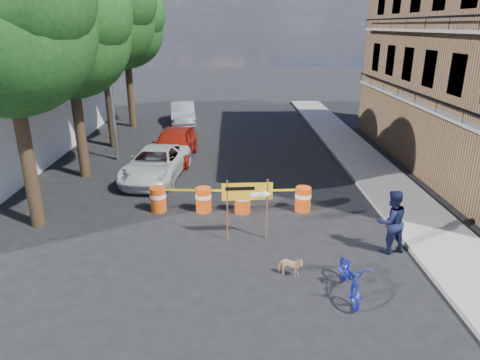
{
  "coord_description": "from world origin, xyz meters",
  "views": [
    {
      "loc": [
        -0.3,
        -11.22,
        6.35
      ],
      "look_at": [
        0.02,
        2.72,
        1.3
      ],
      "focal_mm": 32.0,
      "sensor_mm": 36.0,
      "label": 1
    }
  ],
  "objects_px": {
    "barrel_far_right": "(303,199)",
    "detour_sign": "(254,196)",
    "pedestrian": "(391,222)",
    "sedan_silver": "(183,113)",
    "barrel_mid_right": "(242,200)",
    "sedan_red": "(174,144)",
    "barrel_far_left": "(158,199)",
    "dog": "(290,266)",
    "bicycle": "(352,260)",
    "barrel_mid_left": "(203,199)",
    "suv_white": "(156,164)"
  },
  "relations": [
    {
      "from": "barrel_mid_right",
      "to": "sedan_red",
      "type": "relative_size",
      "value": 0.19
    },
    {
      "from": "barrel_mid_right",
      "to": "pedestrian",
      "type": "xyz_separation_m",
      "value": [
        4.26,
        -2.92,
        0.5
      ]
    },
    {
      "from": "barrel_far_right",
      "to": "bicycle",
      "type": "relative_size",
      "value": 0.47
    },
    {
      "from": "barrel_mid_right",
      "to": "dog",
      "type": "distance_m",
      "value": 4.37
    },
    {
      "from": "barrel_mid_right",
      "to": "barrel_far_right",
      "type": "xyz_separation_m",
      "value": [
        2.18,
        0.09,
        0.0
      ]
    },
    {
      "from": "barrel_mid_left",
      "to": "dog",
      "type": "xyz_separation_m",
      "value": [
        2.56,
        -4.32,
        -0.18
      ]
    },
    {
      "from": "detour_sign",
      "to": "sedan_silver",
      "type": "distance_m",
      "value": 17.44
    },
    {
      "from": "barrel_mid_right",
      "to": "sedan_silver",
      "type": "height_order",
      "value": "sedan_silver"
    },
    {
      "from": "detour_sign",
      "to": "suv_white",
      "type": "distance_m",
      "value": 7.08
    },
    {
      "from": "barrel_mid_left",
      "to": "sedan_silver",
      "type": "relative_size",
      "value": 0.2
    },
    {
      "from": "barrel_far_left",
      "to": "sedan_red",
      "type": "height_order",
      "value": "sedan_red"
    },
    {
      "from": "sedan_red",
      "to": "detour_sign",
      "type": "bearing_deg",
      "value": -64.35
    },
    {
      "from": "barrel_far_left",
      "to": "barrel_far_right",
      "type": "height_order",
      "value": "same"
    },
    {
      "from": "barrel_far_left",
      "to": "pedestrian",
      "type": "bearing_deg",
      "value": -23.05
    },
    {
      "from": "dog",
      "to": "barrel_far_left",
      "type": "bearing_deg",
      "value": 63.11
    },
    {
      "from": "barrel_mid_left",
      "to": "sedan_silver",
      "type": "bearing_deg",
      "value": 98.71
    },
    {
      "from": "suv_white",
      "to": "sedan_red",
      "type": "distance_m",
      "value": 2.86
    },
    {
      "from": "barrel_far_right",
      "to": "sedan_red",
      "type": "xyz_separation_m",
      "value": [
        -5.41,
        6.48,
        0.33
      ]
    },
    {
      "from": "sedan_red",
      "to": "sedan_silver",
      "type": "height_order",
      "value": "sedan_red"
    },
    {
      "from": "barrel_far_left",
      "to": "barrel_mid_right",
      "type": "height_order",
      "value": "same"
    },
    {
      "from": "pedestrian",
      "to": "sedan_silver",
      "type": "height_order",
      "value": "pedestrian"
    },
    {
      "from": "barrel_far_left",
      "to": "bicycle",
      "type": "relative_size",
      "value": 0.47
    },
    {
      "from": "barrel_mid_right",
      "to": "bicycle",
      "type": "distance_m",
      "value": 5.65
    },
    {
      "from": "barrel_mid_left",
      "to": "suv_white",
      "type": "xyz_separation_m",
      "value": [
        -2.29,
        3.62,
        0.2
      ]
    },
    {
      "from": "barrel_mid_right",
      "to": "bicycle",
      "type": "xyz_separation_m",
      "value": [
        2.53,
        -5.03,
        0.48
      ]
    },
    {
      "from": "sedan_silver",
      "to": "barrel_mid_left",
      "type": "bearing_deg",
      "value": -88.92
    },
    {
      "from": "bicycle",
      "to": "dog",
      "type": "height_order",
      "value": "bicycle"
    },
    {
      "from": "detour_sign",
      "to": "suv_white",
      "type": "height_order",
      "value": "detour_sign"
    },
    {
      "from": "barrel_far_left",
      "to": "barrel_mid_right",
      "type": "relative_size",
      "value": 1.0
    },
    {
      "from": "pedestrian",
      "to": "sedan_red",
      "type": "relative_size",
      "value": 0.41
    },
    {
      "from": "sedan_red",
      "to": "pedestrian",
      "type": "bearing_deg",
      "value": -48.32
    },
    {
      "from": "pedestrian",
      "to": "sedan_red",
      "type": "distance_m",
      "value": 12.08
    },
    {
      "from": "barrel_far_left",
      "to": "sedan_red",
      "type": "distance_m",
      "value": 6.39
    },
    {
      "from": "barrel_mid_right",
      "to": "sedan_red",
      "type": "height_order",
      "value": "sedan_red"
    },
    {
      "from": "barrel_mid_right",
      "to": "suv_white",
      "type": "xyz_separation_m",
      "value": [
        -3.69,
        3.74,
        0.2
      ]
    },
    {
      "from": "dog",
      "to": "sedan_silver",
      "type": "bearing_deg",
      "value": 33.59
    },
    {
      "from": "sedan_silver",
      "to": "bicycle",
      "type": "bearing_deg",
      "value": -80.37
    },
    {
      "from": "barrel_far_left",
      "to": "barrel_mid_left",
      "type": "height_order",
      "value": "same"
    },
    {
      "from": "barrel_far_right",
      "to": "suv_white",
      "type": "height_order",
      "value": "suv_white"
    },
    {
      "from": "barrel_far_right",
      "to": "dog",
      "type": "bearing_deg",
      "value": -103.43
    },
    {
      "from": "pedestrian",
      "to": "bicycle",
      "type": "height_order",
      "value": "pedestrian"
    },
    {
      "from": "barrel_far_right",
      "to": "barrel_mid_left",
      "type": "bearing_deg",
      "value": 179.48
    },
    {
      "from": "dog",
      "to": "pedestrian",
      "type": "bearing_deg",
      "value": -47.99
    },
    {
      "from": "barrel_mid_left",
      "to": "barrel_mid_right",
      "type": "height_order",
      "value": "same"
    },
    {
      "from": "barrel_mid_right",
      "to": "barrel_far_left",
      "type": "bearing_deg",
      "value": 176.47
    },
    {
      "from": "barrel_far_right",
      "to": "dog",
      "type": "relative_size",
      "value": 1.29
    },
    {
      "from": "dog",
      "to": "sedan_silver",
      "type": "xyz_separation_m",
      "value": [
        -4.82,
        19.11,
        0.44
      ]
    },
    {
      "from": "barrel_far_left",
      "to": "pedestrian",
      "type": "xyz_separation_m",
      "value": [
        7.29,
        -3.1,
        0.5
      ]
    },
    {
      "from": "barrel_far_right",
      "to": "detour_sign",
      "type": "relative_size",
      "value": 0.45
    },
    {
      "from": "barrel_mid_left",
      "to": "pedestrian",
      "type": "distance_m",
      "value": 6.44
    }
  ]
}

